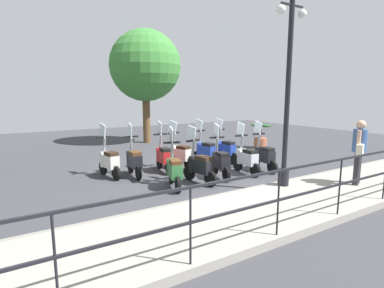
# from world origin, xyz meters

# --- Properties ---
(ground_plane) EXTENTS (28.00, 28.00, 0.00)m
(ground_plane) POSITION_xyz_m (0.00, 0.00, 0.00)
(ground_plane) COLOR #38383D
(promenade_walkway) EXTENTS (2.20, 20.00, 0.15)m
(promenade_walkway) POSITION_xyz_m (-3.15, 0.00, 0.07)
(promenade_walkway) COLOR gray
(promenade_walkway) RESTS_ON ground_plane
(fence_railing) EXTENTS (0.04, 16.03, 1.07)m
(fence_railing) POSITION_xyz_m (-4.20, 0.00, 0.91)
(fence_railing) COLOR black
(fence_railing) RESTS_ON promenade_walkway
(lamp_post_near) EXTENTS (0.26, 0.90, 4.55)m
(lamp_post_near) POSITION_xyz_m (-2.40, -0.55, 2.18)
(lamp_post_near) COLOR black
(lamp_post_near) RESTS_ON promenade_walkway
(pedestrian_with_bag) EXTENTS (0.47, 0.61, 1.59)m
(pedestrian_with_bag) POSITION_xyz_m (-3.29, -2.17, 1.08)
(pedestrian_with_bag) COLOR #28282D
(pedestrian_with_bag) RESTS_ON promenade_walkway
(tree_distant) EXTENTS (3.39, 3.39, 5.42)m
(tree_distant) POSITION_xyz_m (6.42, -0.67, 3.70)
(tree_distant) COLOR brown
(tree_distant) RESTS_ON ground_plane
(potted_palm) EXTENTS (1.06, 0.66, 1.05)m
(potted_palm) POSITION_xyz_m (2.39, -4.41, 0.45)
(potted_palm) COLOR #9E5B3D
(potted_palm) RESTS_ON ground_plane
(scooter_near_0) EXTENTS (1.23, 0.44, 1.54)m
(scooter_near_0) POSITION_xyz_m (-0.69, -1.58, 0.48)
(scooter_near_0) COLOR black
(scooter_near_0) RESTS_ON ground_plane
(scooter_near_1) EXTENTS (1.23, 0.44, 1.54)m
(scooter_near_1) POSITION_xyz_m (-0.70, -0.87, 0.48)
(scooter_near_1) COLOR black
(scooter_near_1) RESTS_ON ground_plane
(scooter_near_2) EXTENTS (1.22, 0.51, 1.54)m
(scooter_near_2) POSITION_xyz_m (-0.64, 0.06, 0.48)
(scooter_near_2) COLOR black
(scooter_near_2) RESTS_ON ground_plane
(scooter_near_3) EXTENTS (1.22, 0.49, 1.54)m
(scooter_near_3) POSITION_xyz_m (-0.78, 0.85, 0.48)
(scooter_near_3) COLOR black
(scooter_near_3) RESTS_ON ground_plane
(scooter_near_4) EXTENTS (1.20, 0.54, 1.54)m
(scooter_near_4) POSITION_xyz_m (-0.79, 1.62, 0.48)
(scooter_near_4) COLOR black
(scooter_near_4) RESTS_ON ground_plane
(scooter_far_0) EXTENTS (1.23, 0.47, 1.54)m
(scooter_far_0) POSITION_xyz_m (0.87, -1.27, 0.48)
(scooter_far_0) COLOR black
(scooter_far_0) RESTS_ON ground_plane
(scooter_far_1) EXTENTS (1.22, 0.48, 1.54)m
(scooter_far_1) POSITION_xyz_m (0.96, -0.49, 0.48)
(scooter_far_1) COLOR black
(scooter_far_1) RESTS_ON ground_plane
(scooter_far_2) EXTENTS (1.20, 0.54, 1.54)m
(scooter_far_2) POSITION_xyz_m (0.91, 0.51, 0.48)
(scooter_far_2) COLOR black
(scooter_far_2) RESTS_ON ground_plane
(scooter_far_3) EXTENTS (1.23, 0.44, 1.54)m
(scooter_far_3) POSITION_xyz_m (0.84, 1.13, 0.48)
(scooter_far_3) COLOR black
(scooter_far_3) RESTS_ON ground_plane
(scooter_far_4) EXTENTS (1.23, 0.44, 1.54)m
(scooter_far_4) POSITION_xyz_m (0.79, 2.11, 0.48)
(scooter_far_4) COLOR black
(scooter_far_4) RESTS_ON ground_plane
(scooter_far_5) EXTENTS (1.22, 0.47, 1.54)m
(scooter_far_5) POSITION_xyz_m (1.07, 2.75, 0.48)
(scooter_far_5) COLOR black
(scooter_far_5) RESTS_ON ground_plane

